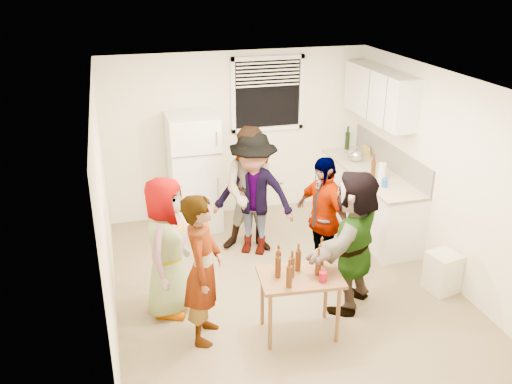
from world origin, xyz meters
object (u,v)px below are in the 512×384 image
object	(u,v)px
wine_bottle	(347,149)
beer_bottle_counter	(372,177)
kettle	(356,161)
refrigerator	(194,172)
serving_table	(298,332)
guest_grey	(171,309)
guest_stripe	(206,336)
guest_black	(319,273)
beer_bottle_table	(292,276)
trash_bin	(443,272)
red_cup	(323,281)
guest_back_left	(253,249)
guest_back_right	(254,251)
guest_orange	(349,303)
blue_cup	(384,187)

from	to	relation	value
wine_bottle	beer_bottle_counter	distance (m)	1.22
kettle	beer_bottle_counter	distance (m)	0.65
refrigerator	kettle	bearing A→B (deg)	-7.47
kettle	serving_table	size ratio (longest dim) A/B	0.30
guest_grey	guest_stripe	world-z (taller)	guest_grey
serving_table	guest_black	bearing A→B (deg)	58.10
guest_black	beer_bottle_table	bearing A→B (deg)	-54.47
trash_bin	red_cup	world-z (taller)	red_cup
red_cup	guest_back_left	world-z (taller)	red_cup
guest_grey	trash_bin	bearing A→B (deg)	-72.28
serving_table	guest_stripe	xyz separation A→B (m)	(-0.96, 0.21, 0.00)
red_cup	guest_back_right	distance (m)	2.12
trash_bin	guest_orange	bearing A→B (deg)	178.98
guest_back_right	trash_bin	bearing A→B (deg)	-9.09
wine_bottle	guest_stripe	size ratio (longest dim) A/B	0.17
kettle	serving_table	xyz separation A→B (m)	(-1.78, -2.53, -0.90)
guest_stripe	beer_bottle_counter	bearing A→B (deg)	-37.71
blue_cup	trash_bin	bearing A→B (deg)	-79.50
trash_bin	beer_bottle_table	bearing A→B (deg)	-171.08
kettle	beer_bottle_counter	world-z (taller)	beer_bottle_counter
serving_table	beer_bottle_table	distance (m)	0.71
refrigerator	wine_bottle	xyz separation A→B (m)	(2.50, 0.24, 0.05)
blue_cup	refrigerator	bearing A→B (deg)	150.06
refrigerator	guest_stripe	bearing A→B (deg)	-97.48
wine_bottle	guest_back_right	world-z (taller)	wine_bottle
beer_bottle_table	guest_grey	xyz separation A→B (m)	(-1.17, 0.77, -0.71)
beer_bottle_counter	guest_black	xyz separation A→B (m)	(-1.07, -0.83, -0.90)
guest_back_right	guest_black	bearing A→B (deg)	-20.85
beer_bottle_counter	guest_orange	distance (m)	2.04
guest_grey	kettle	bearing A→B (deg)	-34.26
red_cup	guest_black	distance (m)	1.49
guest_grey	guest_stripe	distance (m)	0.64
red_cup	guest_stripe	size ratio (longest dim) A/B	0.07
trash_bin	guest_stripe	distance (m)	2.91
guest_back_left	guest_back_right	distance (m)	0.06
guest_black	guest_orange	xyz separation A→B (m)	(0.08, -0.71, 0.00)
guest_stripe	guest_back_left	size ratio (longest dim) A/B	0.93
guest_grey	refrigerator	bearing A→B (deg)	8.49
guest_back_left	guest_back_right	bearing A→B (deg)	-85.26
blue_cup	red_cup	distance (m)	2.27
kettle	guest_back_left	world-z (taller)	kettle
beer_bottle_table	red_cup	bearing A→B (deg)	-31.51
guest_back_right	guest_black	world-z (taller)	guest_back_right
guest_grey	guest_back_right	size ratio (longest dim) A/B	0.96
beer_bottle_table	guest_orange	world-z (taller)	beer_bottle_table
serving_table	kettle	bearing A→B (deg)	54.89
blue_cup	serving_table	xyz separation A→B (m)	(-1.72, -1.51, -0.90)
blue_cup	serving_table	bearing A→B (deg)	-138.74
guest_back_right	guest_back_left	bearing A→B (deg)	104.39
blue_cup	beer_bottle_table	xyz separation A→B (m)	(-1.81, -1.50, -0.19)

